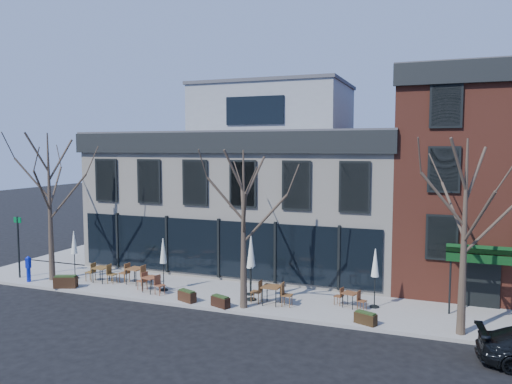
% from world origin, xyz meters
% --- Properties ---
extents(ground, '(120.00, 120.00, 0.00)m').
position_xyz_m(ground, '(0.00, 0.00, 0.00)').
color(ground, black).
rests_on(ground, ground).
extents(sidewalk_front, '(33.50, 4.70, 0.15)m').
position_xyz_m(sidewalk_front, '(3.25, -2.15, 0.07)').
color(sidewalk_front, gray).
rests_on(sidewalk_front, ground).
extents(sidewalk_side, '(4.50, 12.00, 0.15)m').
position_xyz_m(sidewalk_side, '(-11.25, 6.00, 0.07)').
color(sidewalk_side, gray).
rests_on(sidewalk_side, ground).
extents(corner_building, '(18.39, 10.39, 11.10)m').
position_xyz_m(corner_building, '(0.07, 5.07, 4.72)').
color(corner_building, silver).
rests_on(corner_building, ground).
extents(red_brick_building, '(8.20, 11.78, 11.18)m').
position_xyz_m(red_brick_building, '(13.00, 4.98, 5.64)').
color(red_brick_building, brown).
rests_on(red_brick_building, ground).
extents(tree_corner, '(3.93, 3.98, 7.92)m').
position_xyz_m(tree_corner, '(-8.49, -3.20, 4.25)').
color(tree_corner, '#382B21').
rests_on(tree_corner, sidewalk_front).
extents(tree_mid, '(3.50, 3.55, 7.04)m').
position_xyz_m(tree_mid, '(3.01, -3.90, 3.79)').
color(tree_mid, '#382B21').
rests_on(tree_mid, sidewalk_front).
extents(tree_right, '(3.72, 3.77, 7.48)m').
position_xyz_m(tree_right, '(12.01, -3.90, 4.02)').
color(tree_right, '#382B21').
rests_on(tree_right, sidewalk_front).
extents(sign_pole, '(0.50, 0.10, 3.40)m').
position_xyz_m(sign_pole, '(-10.50, -3.50, 2.07)').
color(sign_pole, black).
rests_on(sign_pole, sidewalk_front).
extents(call_box, '(0.28, 0.28, 1.41)m').
position_xyz_m(call_box, '(-9.36, -3.98, 0.89)').
color(call_box, '#0D1EB0').
rests_on(call_box, sidewalk_front).
extents(cafe_set_0, '(1.86, 0.75, 0.98)m').
position_xyz_m(cafe_set_0, '(-5.69, -2.68, 0.65)').
color(cafe_set_0, brown).
rests_on(cafe_set_0, sidewalk_front).
extents(cafe_set_1, '(2.00, 0.86, 1.03)m').
position_xyz_m(cafe_set_1, '(-3.78, -2.35, 0.68)').
color(cafe_set_1, brown).
rests_on(cafe_set_1, sidewalk_front).
extents(cafe_set_2, '(1.82, 0.95, 0.93)m').
position_xyz_m(cafe_set_2, '(-2.18, -3.34, 0.63)').
color(cafe_set_2, brown).
rests_on(cafe_set_2, sidewalk_front).
extents(cafe_set_4, '(1.98, 0.80, 1.05)m').
position_xyz_m(cafe_set_4, '(4.02, -3.06, 0.69)').
color(cafe_set_4, brown).
rests_on(cafe_set_4, sidewalk_front).
extents(cafe_set_5, '(1.59, 0.83, 0.82)m').
position_xyz_m(cafe_set_5, '(7.45, -2.19, 0.57)').
color(cafe_set_5, brown).
rests_on(cafe_set_5, sidewalk_front).
extents(umbrella_0, '(0.42, 0.42, 2.62)m').
position_xyz_m(umbrella_0, '(-7.50, -2.58, 2.00)').
color(umbrella_0, black).
rests_on(umbrella_0, sidewalk_front).
extents(umbrella_1, '(0.42, 0.42, 2.65)m').
position_xyz_m(umbrella_1, '(-1.75, -2.86, 2.02)').
color(umbrella_1, black).
rests_on(umbrella_1, sidewalk_front).
extents(umbrella_2, '(0.40, 0.40, 2.52)m').
position_xyz_m(umbrella_2, '(2.56, -1.99, 1.93)').
color(umbrella_2, black).
rests_on(umbrella_2, sidewalk_front).
extents(umbrella_3, '(0.49, 0.49, 3.07)m').
position_xyz_m(umbrella_3, '(2.92, -2.77, 2.31)').
color(umbrella_3, black).
rests_on(umbrella_3, sidewalk_front).
extents(umbrella_4, '(0.43, 0.43, 2.67)m').
position_xyz_m(umbrella_4, '(8.47, -1.82, 2.03)').
color(umbrella_4, black).
rests_on(umbrella_4, sidewalk_front).
extents(planter_0, '(1.22, 0.83, 0.64)m').
position_xyz_m(planter_0, '(-6.70, -4.20, 0.47)').
color(planter_0, black).
rests_on(planter_0, sidewalk_front).
extents(planter_1, '(1.02, 0.70, 0.53)m').
position_xyz_m(planter_1, '(0.20, -4.02, 0.41)').
color(planter_1, '#331D11').
rests_on(planter_1, sidewalk_front).
extents(planter_2, '(0.98, 0.66, 0.51)m').
position_xyz_m(planter_2, '(2.00, -4.20, 0.40)').
color(planter_2, black).
rests_on(planter_2, sidewalk_front).
extents(planter_3, '(0.97, 0.68, 0.50)m').
position_xyz_m(planter_3, '(8.42, -4.11, 0.40)').
color(planter_3, black).
rests_on(planter_3, sidewalk_front).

